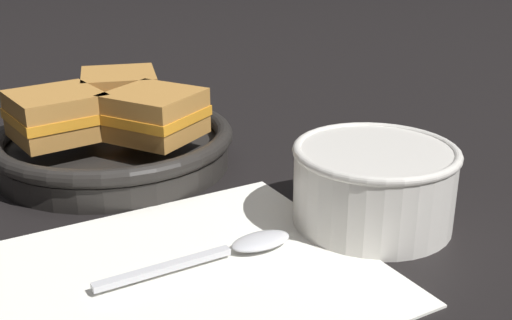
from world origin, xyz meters
TOP-DOWN VIEW (x-y plane):
  - ground_plane at (0.00, 0.00)m, footprint 4.00×4.00m
  - napkin at (-0.07, -0.07)m, footprint 0.34×0.30m
  - soup_bowl at (0.11, -0.03)m, footprint 0.14×0.14m
  - spoon at (-0.02, -0.05)m, footprint 0.16×0.05m
  - skillet at (-0.09, 0.18)m, footprint 0.25×0.25m
  - sandwich_near_left at (-0.07, 0.23)m, footprint 0.09×0.09m
  - sandwich_near_right at (-0.14, 0.17)m, footprint 0.11×0.10m
  - sandwich_far_left at (-0.05, 0.14)m, footprint 0.12×0.12m

SIDE VIEW (x-z plane):
  - ground_plane at x=0.00m, z-range 0.00..0.00m
  - napkin at x=-0.07m, z-range 0.00..0.00m
  - spoon at x=-0.02m, z-range 0.00..0.01m
  - skillet at x=-0.09m, z-range 0.00..0.04m
  - soup_bowl at x=0.11m, z-range 0.00..0.07m
  - sandwich_near_left at x=-0.07m, z-range 0.04..0.09m
  - sandwich_near_right at x=-0.14m, z-range 0.04..0.09m
  - sandwich_far_left at x=-0.05m, z-range 0.04..0.09m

